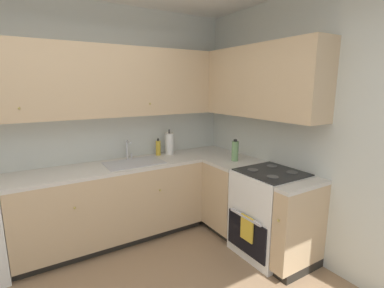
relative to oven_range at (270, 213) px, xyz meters
The scene contains 14 objects.
wall_back 2.45m from the oven_range, 140.49° to the left, with size 4.18×0.05×2.69m, color silver.
wall_right 1.00m from the oven_range, 47.91° to the right, with size 0.05×3.63×2.69m, color silver.
lower_cabinets_back 1.76m from the oven_range, 140.12° to the left, with size 2.06×0.62×0.87m.
countertop_back 1.81m from the oven_range, 140.24° to the left, with size 3.27×0.60×0.04m, color beige.
lower_cabinets_right 0.34m from the oven_range, 92.64° to the left, with size 0.62×1.31×0.87m.
countertop_right 0.54m from the oven_range, 93.11° to the left, with size 0.60×1.31×0.03m.
oven_range is the anchor object (origin of this frame).
upper_cabinets_back 2.40m from the oven_range, 140.09° to the left, with size 2.95×0.34×0.77m.
upper_cabinets_right 1.46m from the oven_range, 76.26° to the left, with size 0.32×1.86×0.77m.
sink 1.59m from the oven_range, 134.78° to the left, with size 0.65×0.40×0.10m.
faucet 1.79m from the oven_range, 129.68° to the left, with size 0.07×0.16×0.24m.
soap_bottle 1.57m from the oven_range, 117.57° to the left, with size 0.06×0.06×0.22m.
paper_towel_roll 1.51m from the oven_range, 112.39° to the left, with size 0.11×0.11×0.34m.
oil_bottle 0.80m from the oven_range, 91.84° to the left, with size 0.08×0.08×0.26m.
Camera 1 is at (-0.41, -1.61, 1.78)m, focal length 26.47 mm.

